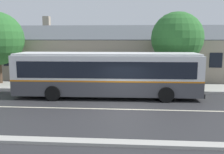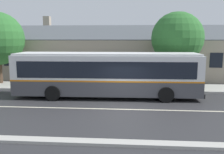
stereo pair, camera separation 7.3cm
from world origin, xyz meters
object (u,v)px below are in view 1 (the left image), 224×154
object	(u,v)px
bench_by_building	(39,82)
bus_stop_sign	(190,70)
street_tree_primary	(176,40)
transit_bus	(107,74)

from	to	relation	value
bench_by_building	bus_stop_sign	size ratio (longest dim) A/B	0.68
bus_stop_sign	bench_by_building	bearing A→B (deg)	178.66
bench_by_building	street_tree_primary	world-z (taller)	street_tree_primary
street_tree_primary	bus_stop_sign	xyz separation A→B (m)	(0.77, -1.94, -2.21)
transit_bus	bus_stop_sign	size ratio (longest dim) A/B	5.21
transit_bus	street_tree_primary	world-z (taller)	street_tree_primary
transit_bus	bus_stop_sign	xyz separation A→B (m)	(6.03, 2.09, 0.00)
transit_bus	street_tree_primary	xyz separation A→B (m)	(5.26, 4.03, 2.21)
transit_bus	bench_by_building	bearing A→B (deg)	157.29
bench_by_building	bus_stop_sign	bearing A→B (deg)	-1.34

